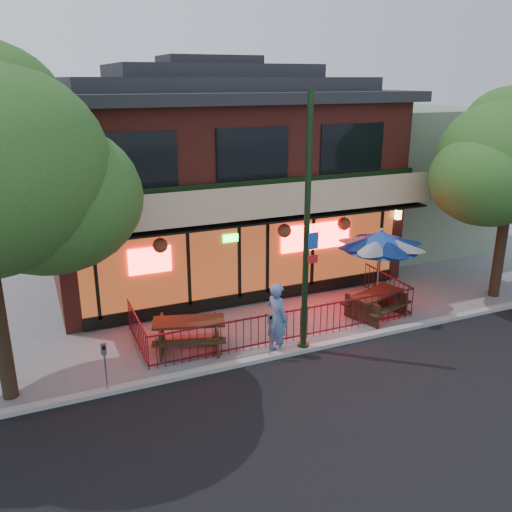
{
  "coord_description": "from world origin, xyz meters",
  "views": [
    {
      "loc": [
        -6.57,
        -12.32,
        7.22
      ],
      "look_at": [
        -0.4,
        2.0,
        2.08
      ],
      "focal_mm": 38.0,
      "sensor_mm": 36.0,
      "label": 1
    }
  ],
  "objects_px": {
    "picnic_table_right": "(376,301)",
    "parking_meter_near": "(270,329)",
    "picnic_table_left": "(189,330)",
    "patio_umbrella": "(381,240)",
    "street_light": "(306,242)",
    "parking_meter_far": "(105,360)",
    "pedestrian": "(277,318)"
  },
  "relations": [
    {
      "from": "picnic_table_left",
      "to": "patio_umbrella",
      "type": "height_order",
      "value": "patio_umbrella"
    },
    {
      "from": "street_light",
      "to": "parking_meter_far",
      "type": "xyz_separation_m",
      "value": [
        -5.36,
        -0.08,
        -2.26
      ]
    },
    {
      "from": "street_light",
      "to": "parking_meter_far",
      "type": "height_order",
      "value": "street_light"
    },
    {
      "from": "picnic_table_left",
      "to": "patio_umbrella",
      "type": "distance_m",
      "value": 6.72
    },
    {
      "from": "picnic_table_left",
      "to": "patio_umbrella",
      "type": "relative_size",
      "value": 0.85
    },
    {
      "from": "picnic_table_right",
      "to": "pedestrian",
      "type": "relative_size",
      "value": 1.07
    },
    {
      "from": "street_light",
      "to": "patio_umbrella",
      "type": "xyz_separation_m",
      "value": [
        3.6,
        1.65,
        -0.82
      ]
    },
    {
      "from": "parking_meter_near",
      "to": "parking_meter_far",
      "type": "height_order",
      "value": "parking_meter_far"
    },
    {
      "from": "street_light",
      "to": "picnic_table_left",
      "type": "distance_m",
      "value": 4.11
    },
    {
      "from": "picnic_table_right",
      "to": "parking_meter_near",
      "type": "bearing_deg",
      "value": -164.49
    },
    {
      "from": "picnic_table_right",
      "to": "pedestrian",
      "type": "height_order",
      "value": "pedestrian"
    },
    {
      "from": "parking_meter_far",
      "to": "picnic_table_right",
      "type": "bearing_deg",
      "value": 7.86
    },
    {
      "from": "parking_meter_near",
      "to": "patio_umbrella",
      "type": "bearing_deg",
      "value": 20.34
    },
    {
      "from": "picnic_table_right",
      "to": "patio_umbrella",
      "type": "relative_size",
      "value": 0.8
    },
    {
      "from": "picnic_table_right",
      "to": "parking_meter_near",
      "type": "xyz_separation_m",
      "value": [
        -4.25,
        -1.18,
        0.36
      ]
    },
    {
      "from": "patio_umbrella",
      "to": "parking_meter_near",
      "type": "distance_m",
      "value": 5.18
    },
    {
      "from": "patio_umbrella",
      "to": "parking_meter_near",
      "type": "relative_size",
      "value": 2.09
    },
    {
      "from": "picnic_table_left",
      "to": "pedestrian",
      "type": "height_order",
      "value": "pedestrian"
    },
    {
      "from": "picnic_table_left",
      "to": "pedestrian",
      "type": "distance_m",
      "value": 2.49
    },
    {
      "from": "patio_umbrella",
      "to": "pedestrian",
      "type": "relative_size",
      "value": 1.34
    },
    {
      "from": "picnic_table_left",
      "to": "parking_meter_near",
      "type": "xyz_separation_m",
      "value": [
        1.82,
        -1.44,
        0.33
      ]
    },
    {
      "from": "pedestrian",
      "to": "parking_meter_far",
      "type": "relative_size",
      "value": 1.55
    },
    {
      "from": "street_light",
      "to": "parking_meter_far",
      "type": "distance_m",
      "value": 5.82
    },
    {
      "from": "picnic_table_right",
      "to": "parking_meter_far",
      "type": "height_order",
      "value": "parking_meter_far"
    },
    {
      "from": "picnic_table_left",
      "to": "parking_meter_near",
      "type": "height_order",
      "value": "parking_meter_near"
    },
    {
      "from": "street_light",
      "to": "picnic_table_right",
      "type": "bearing_deg",
      "value": 19.07
    },
    {
      "from": "patio_umbrella",
      "to": "pedestrian",
      "type": "distance_m",
      "value": 4.76
    },
    {
      "from": "picnic_table_right",
      "to": "pedestrian",
      "type": "bearing_deg",
      "value": -166.69
    },
    {
      "from": "picnic_table_left",
      "to": "parking_meter_far",
      "type": "xyz_separation_m",
      "value": [
        -2.48,
        -1.44,
        0.34
      ]
    },
    {
      "from": "pedestrian",
      "to": "picnic_table_left",
      "type": "bearing_deg",
      "value": 45.87
    },
    {
      "from": "parking_meter_far",
      "to": "street_light",
      "type": "bearing_deg",
      "value": 0.83
    },
    {
      "from": "patio_umbrella",
      "to": "pedestrian",
      "type": "height_order",
      "value": "patio_umbrella"
    }
  ]
}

